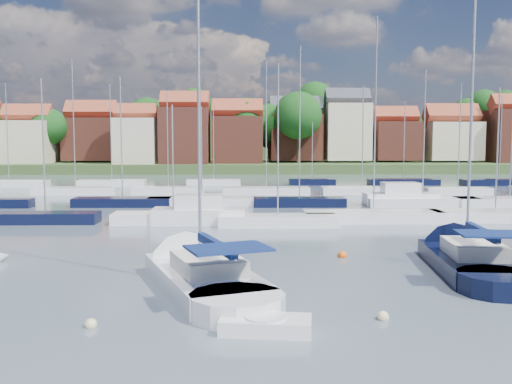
{
  "coord_description": "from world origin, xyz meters",
  "views": [
    {
      "loc": [
        -1.93,
        -23.17,
        6.37
      ],
      "look_at": [
        -1.09,
        14.0,
        2.98
      ],
      "focal_mm": 40.0,
      "sensor_mm": 36.0,
      "label": 1
    }
  ],
  "objects": [
    {
      "name": "buoy_b",
      "position": [
        -7.14,
        -4.12,
        0.0
      ],
      "size": [
        0.43,
        0.43,
        0.43
      ],
      "primitive_type": "sphere",
      "color": "beige",
      "rests_on": "ground"
    },
    {
      "name": "marina_field",
      "position": [
        1.91,
        35.15,
        0.43
      ],
      "size": [
        79.62,
        41.41,
        15.93
      ],
      "color": "silver",
      "rests_on": "ground"
    },
    {
      "name": "ground",
      "position": [
        0.0,
        40.0,
        0.0
      ],
      "size": [
        260.0,
        260.0,
        0.0
      ],
      "primitive_type": "plane",
      "color": "#3F4B55",
      "rests_on": "ground"
    },
    {
      "name": "buoy_c",
      "position": [
        -4.48,
        -0.67,
        0.0
      ],
      "size": [
        0.47,
        0.47,
        0.47
      ],
      "primitive_type": "sphere",
      "color": "#D85914",
      "rests_on": "ground"
    },
    {
      "name": "sailboat_navy",
      "position": [
        9.31,
        5.66,
        0.35
      ],
      "size": [
        4.73,
        13.11,
        17.7
      ],
      "rotation": [
        0.0,
        0.0,
        1.46
      ],
      "color": "black",
      "rests_on": "ground"
    },
    {
      "name": "buoy_e",
      "position": [
        3.47,
        7.31,
        0.0
      ],
      "size": [
        0.52,
        0.52,
        0.52
      ],
      "primitive_type": "sphere",
      "color": "#D85914",
      "rests_on": "ground"
    },
    {
      "name": "tender",
      "position": [
        -1.19,
        -4.78,
        0.25
      ],
      "size": [
        3.18,
        1.78,
        0.65
      ],
      "rotation": [
        0.0,
        0.0,
        -0.13
      ],
      "color": "silver",
      "rests_on": "ground"
    },
    {
      "name": "sailboat_centre",
      "position": [
        -4.25,
        2.66,
        0.35
      ],
      "size": [
        7.89,
        13.75,
        18.04
      ],
      "rotation": [
        0.0,
        0.0,
        1.92
      ],
      "color": "silver",
      "rests_on": "ground"
    },
    {
      "name": "far_shore_town",
      "position": [
        2.23,
        132.67,
        4.61
      ],
      "size": [
        212.46,
        90.0,
        22.27
      ],
      "color": "#365028",
      "rests_on": "ground"
    },
    {
      "name": "buoy_d",
      "position": [
        3.03,
        -3.51,
        0.0
      ],
      "size": [
        0.43,
        0.43,
        0.43
      ],
      "primitive_type": "sphere",
      "color": "beige",
      "rests_on": "ground"
    }
  ]
}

